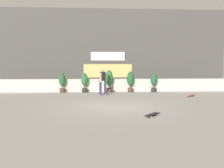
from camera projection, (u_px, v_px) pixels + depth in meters
ground_plane at (114, 106)px, 10.70m from camera, size 48.00×48.00×0.00m
planter_wall at (108, 85)px, 16.63m from camera, size 18.00×0.40×0.90m
building_backdrop at (106, 49)px, 20.39m from camera, size 20.00×2.08×6.50m
potted_plant_0 at (62, 82)px, 15.97m from camera, size 0.43×0.43×1.33m
potted_plant_1 at (85, 82)px, 16.06m from camera, size 0.43×0.43×1.34m
potted_plant_2 at (109, 79)px, 16.15m from camera, size 0.53×0.53×1.54m
potted_plant_3 at (130, 80)px, 16.24m from camera, size 0.48×0.48×1.43m
potted_plant_4 at (154, 81)px, 16.34m from camera, size 0.44×0.44×1.35m
skater_by_wall_left at (103, 80)px, 14.83m from camera, size 0.77×0.62×1.70m
skateboard_near_camera at (191, 95)px, 14.04m from camera, size 0.70×0.71×0.08m
skateboard_aside at (153, 114)px, 8.63m from camera, size 0.69×0.72×0.08m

